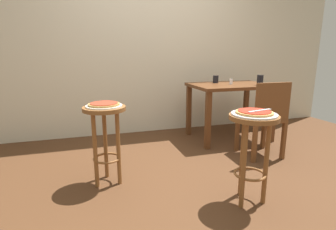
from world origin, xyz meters
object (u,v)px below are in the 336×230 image
wooden_chair (265,117)px  serving_plate_middle (104,106)px  serving_plate_foreground (254,114)px  cup_near_edge (260,80)px  stool_foreground (252,140)px  pizza_foreground (254,112)px  pizza_middle (104,104)px  condiment_shaker (231,82)px  pizza_server_knife (260,111)px  stool_middle (105,128)px  cup_far_edge (216,79)px  dining_table (230,93)px

wooden_chair → serving_plate_middle: bearing=-176.5°
serving_plate_foreground → cup_near_edge: cup_near_edge is taller
serving_plate_foreground → cup_near_edge: 1.60m
stool_foreground → pizza_foreground: (0.00, -0.00, 0.21)m
pizza_middle → wooden_chair: 1.73m
stool_foreground → cup_near_edge: size_ratio=5.46×
condiment_shaker → wooden_chair: bearing=-88.0°
stool_foreground → pizza_server_knife: bearing=-33.7°
pizza_middle → stool_middle: bearing=-7.1°
cup_far_edge → cup_near_edge: bearing=-43.6°
pizza_middle → wooden_chair: (1.71, 0.11, -0.26)m
serving_plate_foreground → pizza_middle: pizza_middle is taller
stool_middle → pizza_middle: (-0.00, 0.00, 0.21)m
cup_near_edge → pizza_server_knife: (-0.93, -1.29, -0.07)m
pizza_foreground → dining_table: size_ratio=0.26×
dining_table → pizza_server_knife: bearing=-113.0°
pizza_foreground → pizza_middle: (-1.03, 0.65, -0.00)m
serving_plate_foreground → condiment_shaker: condiment_shaker is taller
stool_middle → cup_far_edge: size_ratio=6.91×
stool_foreground → condiment_shaker: condiment_shaker is taller
stool_foreground → stool_middle: 1.22m
serving_plate_foreground → stool_foreground: bearing=104.0°
serving_plate_middle → condiment_shaker: condiment_shaker is taller
serving_plate_foreground → dining_table: size_ratio=0.32×
pizza_middle → condiment_shaker: 1.87m
stool_foreground → serving_plate_foreground: (0.00, -0.00, 0.20)m
pizza_middle → dining_table: bearing=26.1°
dining_table → condiment_shaker: (-0.01, -0.02, 0.15)m
pizza_foreground → pizza_server_knife: pizza_server_knife is taller
cup_near_edge → pizza_server_knife: size_ratio=0.58×
serving_plate_foreground → pizza_foreground: (0.00, 0.00, 0.02)m
pizza_foreground → condiment_shaker: bearing=65.7°
stool_foreground → cup_near_edge: cup_near_edge is taller
pizza_foreground → pizza_middle: 1.22m
serving_plate_middle → pizza_middle: size_ratio=1.15×
pizza_foreground → cup_near_edge: size_ratio=2.10×
condiment_shaker → dining_table: bearing=67.1°
stool_middle → serving_plate_middle: 0.20m
serving_plate_middle → condiment_shaker: 1.87m
cup_far_edge → wooden_chair: wooden_chair is taller
pizza_server_knife → stool_middle: bearing=135.4°
condiment_shaker → stool_middle: bearing=-154.4°
cup_near_edge → condiment_shaker: cup_near_edge is taller
dining_table → stool_foreground: bearing=-114.3°
cup_far_edge → condiment_shaker: 0.24m
pizza_foreground → condiment_shaker: condiment_shaker is taller
stool_middle → pizza_server_knife: pizza_server_knife is taller
wooden_chair → pizza_foreground: bearing=-132.0°
serving_plate_middle → condiment_shaker: (1.69, 0.81, 0.07)m
condiment_shaker → pizza_middle: bearing=-154.4°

